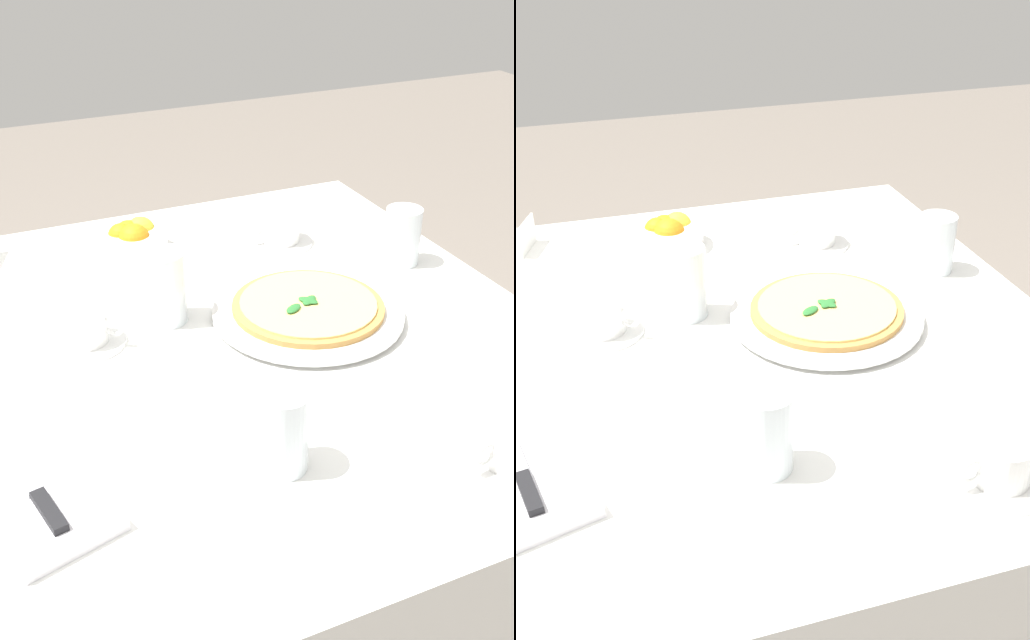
% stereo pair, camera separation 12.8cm
% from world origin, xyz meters
% --- Properties ---
extents(dining_table, '(1.13, 1.13, 0.75)m').
position_xyz_m(dining_table, '(0.00, 0.00, 0.62)').
color(dining_table, white).
rests_on(dining_table, ground_plane).
extents(pizza_plate, '(0.32, 0.32, 0.02)m').
position_xyz_m(pizza_plate, '(-0.00, -0.19, 0.76)').
color(pizza_plate, white).
rests_on(pizza_plate, dining_table).
extents(pizza, '(0.26, 0.26, 0.02)m').
position_xyz_m(pizza, '(-0.00, -0.19, 0.77)').
color(pizza, '#C68E47').
rests_on(pizza, pizza_plate).
extents(coffee_cup_left_edge, '(0.13, 0.13, 0.06)m').
position_xyz_m(coffee_cup_left_edge, '(-0.43, -0.25, 0.78)').
color(coffee_cup_left_edge, white).
rests_on(coffee_cup_left_edge, dining_table).
extents(coffee_cup_near_left, '(0.13, 0.13, 0.06)m').
position_xyz_m(coffee_cup_near_left, '(0.07, 0.17, 0.78)').
color(coffee_cup_near_left, white).
rests_on(coffee_cup_near_left, dining_table).
extents(coffee_cup_right_edge, '(0.13, 0.13, 0.07)m').
position_xyz_m(coffee_cup_right_edge, '(0.29, -0.28, 0.78)').
color(coffee_cup_right_edge, white).
rests_on(coffee_cup_right_edge, dining_table).
extents(water_glass_center_back, '(0.07, 0.07, 0.11)m').
position_xyz_m(water_glass_center_back, '(-0.32, 0.01, 0.80)').
color(water_glass_center_back, white).
rests_on(water_glass_center_back, dining_table).
extents(water_glass_far_right, '(0.07, 0.07, 0.11)m').
position_xyz_m(water_glass_far_right, '(0.12, -0.45, 0.80)').
color(water_glass_far_right, white).
rests_on(water_glass_far_right, dining_table).
extents(water_glass_near_right, '(0.07, 0.07, 0.13)m').
position_xyz_m(water_glass_near_right, '(0.09, 0.03, 0.81)').
color(water_glass_near_right, white).
rests_on(water_glass_near_right, dining_table).
extents(napkin_folded, '(0.25, 0.18, 0.02)m').
position_xyz_m(napkin_folded, '(-0.26, 0.31, 0.76)').
color(napkin_folded, white).
rests_on(napkin_folded, dining_table).
extents(dinner_knife, '(0.20, 0.06, 0.01)m').
position_xyz_m(dinner_knife, '(-0.26, 0.31, 0.77)').
color(dinner_knife, silver).
rests_on(dinner_knife, napkin_folded).
extents(citrus_bowl, '(0.15, 0.15, 0.07)m').
position_xyz_m(citrus_bowl, '(0.38, 0.01, 0.78)').
color(citrus_bowl, white).
rests_on(citrus_bowl, dining_table).
extents(menu_card, '(0.09, 0.03, 0.06)m').
position_xyz_m(menu_card, '(0.45, 0.28, 0.78)').
color(menu_card, white).
rests_on(menu_card, dining_table).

